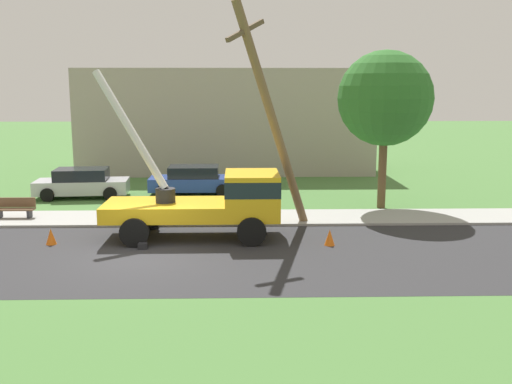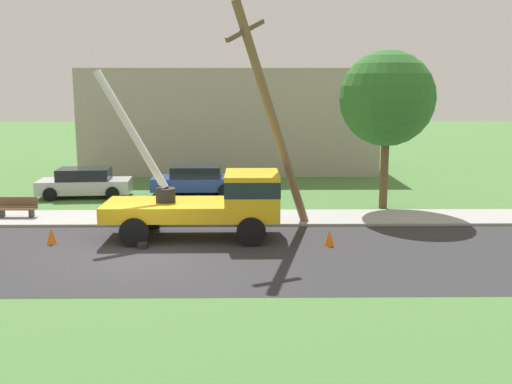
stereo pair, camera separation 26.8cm
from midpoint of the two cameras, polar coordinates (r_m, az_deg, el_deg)
ground_plane at (r=30.95m, az=-6.83°, el=0.18°), size 120.00×120.00×0.00m
road_asphalt at (r=19.36m, az=-10.58°, el=-6.06°), size 80.00×7.78×0.01m
sidewalk_strip at (r=24.36m, az=-8.50°, el=-2.50°), size 80.00×2.69×0.10m
utility_truck at (r=21.01m, az=-3.56°, el=-0.66°), size 6.78×3.20×5.98m
leaning_utility_pole at (r=21.55m, az=1.94°, el=7.27°), size 3.25×3.05×8.35m
traffic_cone_ahead at (r=20.27m, az=7.51°, el=-4.41°), size 0.36×0.36×0.56m
traffic_cone_behind at (r=21.48m, az=-18.89°, el=-4.05°), size 0.36×0.36×0.56m
parked_sedan_silver at (r=29.87m, az=-16.04°, el=0.87°), size 4.53×2.24×1.42m
parked_sedan_blue at (r=29.68m, az=-5.57°, el=1.17°), size 4.42×2.05×1.42m
park_bench at (r=25.86m, az=-21.90°, el=-1.45°), size 1.60×0.45×0.90m
roadside_tree_near at (r=26.34m, az=12.89°, el=8.81°), size 4.14×4.14×6.92m
lowrise_building_backdrop at (r=37.75m, az=-2.31°, el=6.95°), size 18.00×6.00×6.40m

